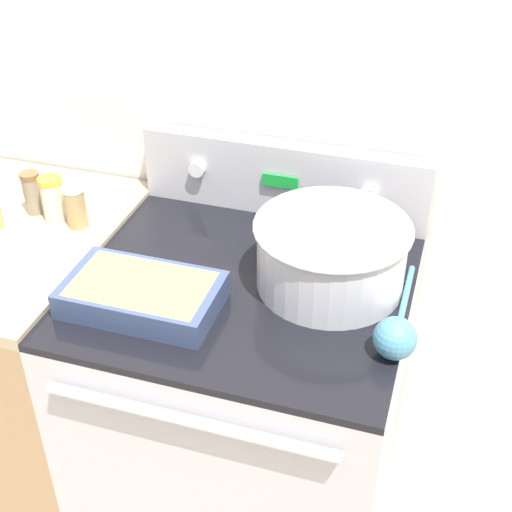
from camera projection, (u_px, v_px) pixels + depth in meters
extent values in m
cube|color=silver|center=(292.00, 89.00, 1.70)|extent=(8.00, 0.05, 2.50)
cube|color=#BCBCC1|center=(247.00, 429.00, 1.85)|extent=(0.73, 0.67, 0.93)
cube|color=black|center=(245.00, 284.00, 1.59)|extent=(0.73, 0.67, 0.02)
cylinder|color=silver|center=(187.00, 421.00, 1.35)|extent=(0.60, 0.02, 0.02)
cube|color=#BCBCC1|center=(284.00, 179.00, 1.77)|extent=(0.73, 0.05, 0.19)
cylinder|color=white|center=(197.00, 169.00, 1.79)|extent=(0.04, 0.02, 0.04)
cylinder|color=white|center=(369.00, 195.00, 1.69)|extent=(0.04, 0.02, 0.04)
cube|color=green|center=(280.00, 181.00, 1.74)|extent=(0.09, 0.01, 0.03)
cube|color=tan|center=(36.00, 378.00, 2.01)|extent=(0.53, 0.67, 0.93)
cube|color=tan|center=(1.00, 236.00, 1.74)|extent=(0.53, 0.67, 0.03)
cylinder|color=silver|center=(331.00, 255.00, 1.53)|extent=(0.32, 0.32, 0.15)
torus|color=silver|center=(333.00, 227.00, 1.49)|extent=(0.34, 0.34, 0.01)
cylinder|color=beige|center=(333.00, 232.00, 1.50)|extent=(0.29, 0.29, 0.02)
cube|color=#38476B|center=(142.00, 295.00, 1.49)|extent=(0.32, 0.19, 0.06)
cube|color=tan|center=(142.00, 290.00, 1.48)|extent=(0.28, 0.17, 0.03)
cylinder|color=teal|center=(403.00, 307.00, 1.49)|extent=(0.01, 0.29, 0.01)
sphere|color=teal|center=(395.00, 338.00, 1.36)|extent=(0.09, 0.09, 0.09)
cylinder|color=tan|center=(76.00, 208.00, 1.72)|extent=(0.05, 0.05, 0.10)
cylinder|color=white|center=(73.00, 188.00, 1.69)|extent=(0.05, 0.05, 0.01)
cylinder|color=beige|center=(53.00, 201.00, 1.74)|extent=(0.06, 0.06, 0.11)
cylinder|color=yellow|center=(50.00, 180.00, 1.71)|extent=(0.06, 0.06, 0.01)
cylinder|color=gray|center=(33.00, 195.00, 1.77)|extent=(0.05, 0.05, 0.10)
cylinder|color=brown|center=(29.00, 175.00, 1.74)|extent=(0.05, 0.05, 0.01)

